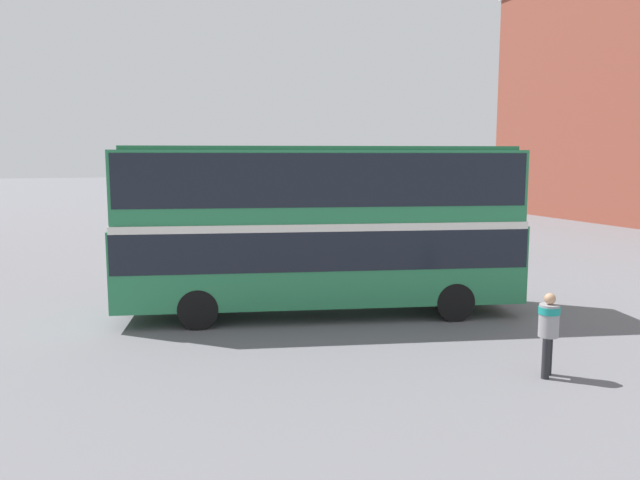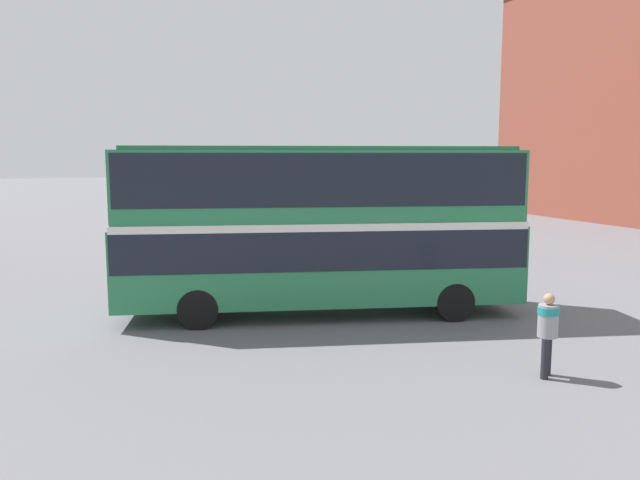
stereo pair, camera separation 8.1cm
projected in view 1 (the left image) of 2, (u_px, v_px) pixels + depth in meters
ground_plane at (305, 310)px, 17.72m from camera, size 240.00×240.00×0.00m
double_decker_bus at (320, 219)px, 16.94m from camera, size 11.10×4.89×4.60m
pedestrian_foreground at (549, 326)px, 12.24m from camera, size 0.59×0.59×1.69m
parked_car_kerb_near at (447, 236)px, 27.88m from camera, size 4.73×2.58×1.60m
parked_car_side_street at (316, 224)px, 32.83m from camera, size 4.30×1.94×1.64m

